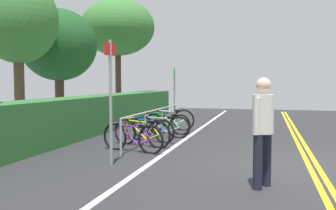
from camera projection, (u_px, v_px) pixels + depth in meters
The scene contains 18 objects.
ground_plane at pixel (314, 169), 7.01m from camera, with size 30.07×12.25×0.05m, color #2B2B2D.
centre_line_yellow_inner at pixel (319, 168), 6.99m from camera, with size 27.07×0.10×0.00m, color gold.
centre_line_yellow_outer at pixel (310, 167), 7.03m from camera, with size 27.07×0.10×0.00m, color gold.
bike_lane_stripe_white at pixel (157, 158), 7.82m from camera, with size 27.07×0.12×0.00m, color white.
bike_rack at pixel (154, 117), 10.41m from camera, with size 4.97×0.05×0.85m.
bicycle_0 at pixel (132, 138), 8.57m from camera, with size 0.58×1.66×0.71m.
bicycle_1 at pixel (141, 133), 9.33m from camera, with size 0.65×1.70×0.73m.
bicycle_2 at pixel (149, 130), 10.09m from camera, with size 0.66×1.61×0.68m.
bicycle_3 at pixel (161, 127), 10.77m from camera, with size 0.46×1.73×0.68m.
bicycle_4 at pixel (167, 124), 11.57m from camera, with size 0.53×1.59×0.68m.
bicycle_5 at pixel (169, 120), 12.39m from camera, with size 0.55×1.67×0.75m.
pedestrian at pixel (263, 125), 5.61m from camera, with size 0.44×0.32×1.69m.
sign_post_near at pixel (111, 91), 7.11m from camera, with size 0.36×0.09×2.44m.
sign_post_far at pixel (174, 91), 13.52m from camera, with size 0.36×0.08×2.14m.
hedge_backdrop at pixel (100, 113), 12.48m from camera, with size 13.92×1.09×1.17m, color #2D6B30.
tree_mid at pixel (18, 21), 11.13m from camera, with size 2.41×2.41×4.83m.
tree_far_right at pixel (59, 45), 13.55m from camera, with size 2.79×2.79×4.32m.
tree_extra at pixel (118, 28), 17.66m from camera, with size 3.53×3.53×5.61m.
Camera 1 is at (-7.41, 0.90, 1.63)m, focal length 39.35 mm.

